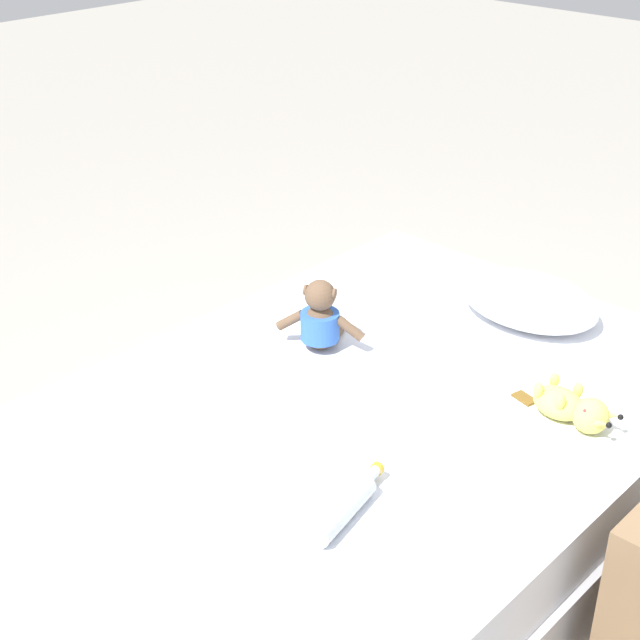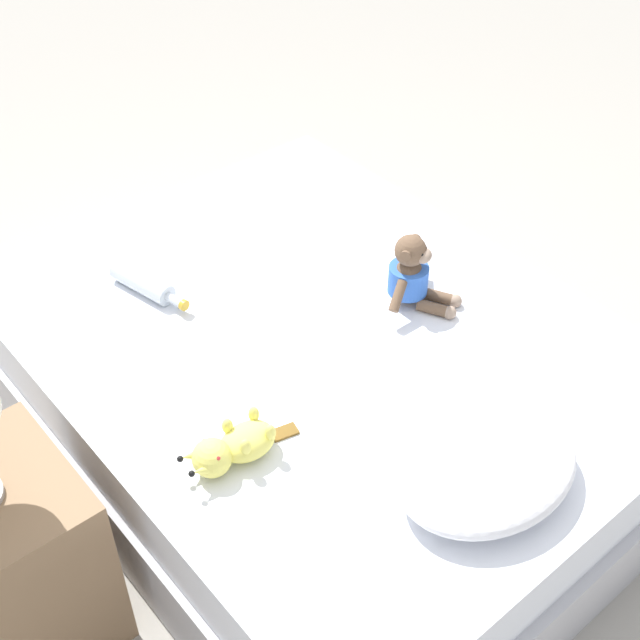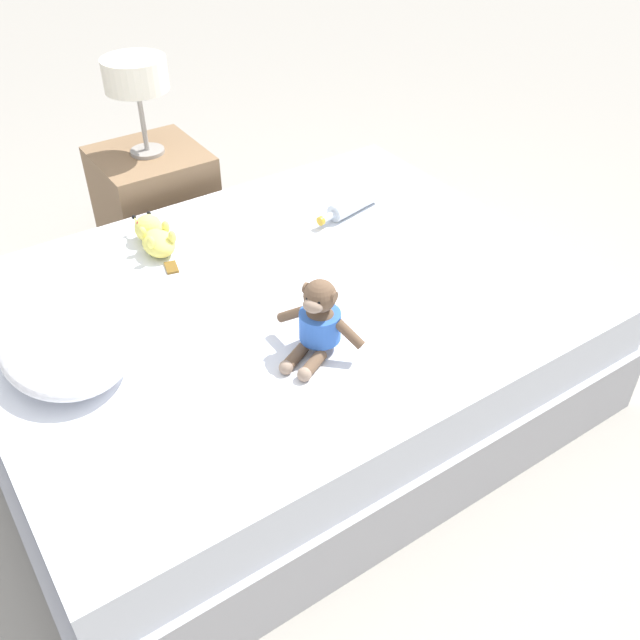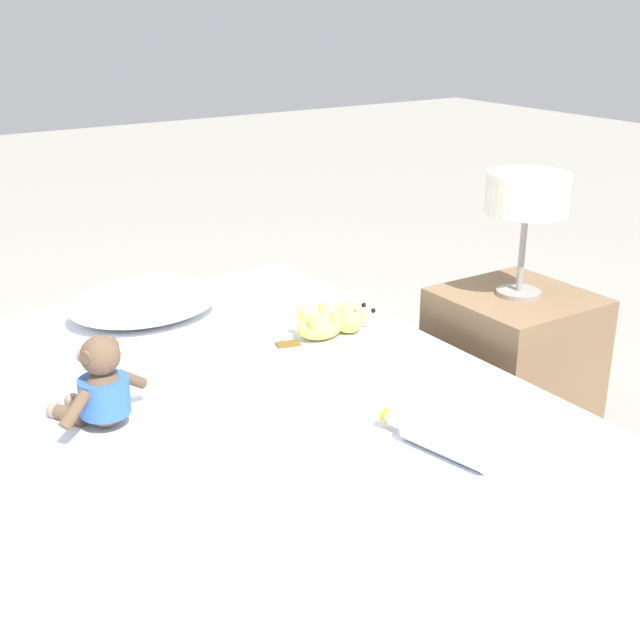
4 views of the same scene
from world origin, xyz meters
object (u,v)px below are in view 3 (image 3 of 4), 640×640
object	(u,v)px
plush_monkey	(318,323)
glass_bottle	(352,204)
plush_yellow_creature	(154,236)
pillow	(66,344)
bedside_lamp	(136,78)
bed	(284,345)
nightstand	(157,211)

from	to	relation	value
plush_monkey	glass_bottle	xyz separation A→B (m)	(0.60, -0.56, -0.06)
plush_yellow_creature	glass_bottle	size ratio (longest dim) A/B	1.09
pillow	bedside_lamp	bearing A→B (deg)	-34.48
bed	plush_monkey	size ratio (longest dim) A/B	7.28
pillow	glass_bottle	bearing A→B (deg)	-78.58
pillow	glass_bottle	xyz separation A→B (m)	(0.24, -1.18, -0.03)
pillow	bed	bearing A→B (deg)	-94.36
bed	plush_yellow_creature	bearing A→B (deg)	25.74
bedside_lamp	plush_yellow_creature	bearing A→B (deg)	158.25
plush_yellow_creature	bedside_lamp	xyz separation A→B (m)	(0.56, -0.22, 0.36)
plush_monkey	bedside_lamp	world-z (taller)	bedside_lamp
glass_bottle	nightstand	xyz separation A→B (m)	(0.75, 0.50, -0.22)
plush_yellow_creature	bedside_lamp	distance (m)	0.70
pillow	nightstand	distance (m)	1.22
pillow	plush_monkey	size ratio (longest dim) A/B	1.88
plush_monkey	plush_yellow_creature	size ratio (longest dim) A/B	0.81
nightstand	bedside_lamp	xyz separation A→B (m)	(-0.00, 0.00, 0.59)
pillow	glass_bottle	world-z (taller)	pillow
nightstand	plush_monkey	bearing A→B (deg)	177.61
plush_yellow_creature	nightstand	size ratio (longest dim) A/B	0.61
plush_monkey	glass_bottle	world-z (taller)	plush_monkey
glass_bottle	plush_yellow_creature	bearing A→B (deg)	75.64
pillow	plush_yellow_creature	distance (m)	0.62
glass_bottle	nightstand	size ratio (longest dim) A/B	0.56
nightstand	bed	bearing A→B (deg)	-179.64
pillow	bedside_lamp	size ratio (longest dim) A/B	1.30
bed	plush_monkey	distance (m)	0.45
plush_monkey	nightstand	xyz separation A→B (m)	(1.35, -0.06, -0.28)
plush_monkey	glass_bottle	size ratio (longest dim) A/B	0.88
bed	pillow	world-z (taller)	pillow
plush_monkey	glass_bottle	bearing A→B (deg)	-43.08
bed	pillow	bearing A→B (deg)	85.64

